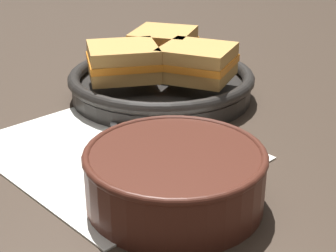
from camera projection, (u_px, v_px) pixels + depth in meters
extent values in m
plane|color=#382B21|center=(170.00, 146.00, 0.62)|extent=(4.00, 4.00, 0.00)
cube|color=white|center=(113.00, 150.00, 0.61)|extent=(0.31, 0.27, 0.00)
cylinder|color=#4C2319|center=(175.00, 178.00, 0.50)|extent=(0.17, 0.17, 0.06)
cylinder|color=#DB5B1E|center=(175.00, 164.00, 0.49)|extent=(0.15, 0.15, 0.01)
torus|color=#4C2319|center=(175.00, 154.00, 0.49)|extent=(0.18, 0.18, 0.01)
cube|color=silver|center=(116.00, 138.00, 0.63)|extent=(0.10, 0.06, 0.01)
ellipsoid|color=silver|center=(122.00, 172.00, 0.55)|extent=(0.06, 0.05, 0.01)
cylinder|color=black|center=(161.00, 90.00, 0.77)|extent=(0.27, 0.27, 0.02)
torus|color=black|center=(161.00, 76.00, 0.76)|extent=(0.28, 0.28, 0.02)
cube|color=#C18E47|center=(197.00, 72.00, 0.73)|extent=(0.12, 0.12, 0.02)
cube|color=orange|center=(197.00, 62.00, 0.72)|extent=(0.13, 0.13, 0.01)
cube|color=#C18E47|center=(197.00, 52.00, 0.71)|extent=(0.12, 0.12, 0.02)
cube|color=#C18E47|center=(163.00, 53.00, 0.81)|extent=(0.13, 0.13, 0.02)
cube|color=orange|center=(163.00, 45.00, 0.80)|extent=(0.13, 0.13, 0.01)
cube|color=#C18E47|center=(163.00, 36.00, 0.80)|extent=(0.13, 0.13, 0.02)
cube|color=#C18E47|center=(123.00, 71.00, 0.73)|extent=(0.12, 0.12, 0.02)
cube|color=orange|center=(123.00, 61.00, 0.72)|extent=(0.13, 0.13, 0.01)
cube|color=#C18E47|center=(123.00, 52.00, 0.72)|extent=(0.12, 0.12, 0.02)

